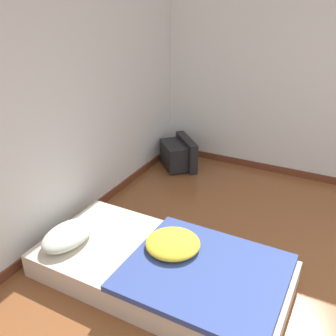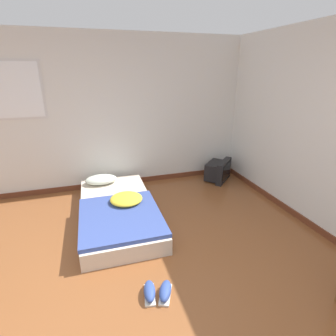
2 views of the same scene
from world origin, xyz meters
The scene contains 3 objects.
wall_back centered at (-0.01, 2.92, 1.29)m, with size 7.53×0.08×2.60m.
mattress_bed centered at (0.08, 1.72, 0.14)m, with size 1.05×2.08×0.36m.
crt_tv centered at (2.12, 2.54, 0.19)m, with size 0.64×0.63×0.40m.
Camera 1 is at (-2.04, 0.57, 2.21)m, focal length 40.00 mm.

